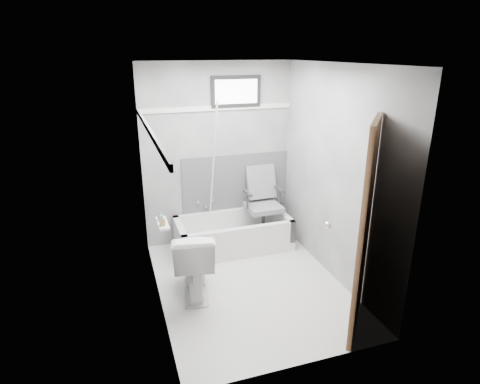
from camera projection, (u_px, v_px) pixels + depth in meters
name	position (u px, v px, depth m)	size (l,w,h in m)	color
floor	(250.00, 284.00, 4.56)	(2.60, 2.60, 0.00)	white
ceiling	(252.00, 63.00, 3.76)	(2.60, 2.60, 0.00)	silver
wall_back	(218.00, 155.00, 5.32)	(2.00, 0.02, 2.40)	slate
wall_front	(308.00, 237.00, 2.99)	(2.00, 0.02, 2.40)	slate
wall_left	(153.00, 195.00, 3.87)	(0.02, 2.60, 2.40)	slate
wall_right	(335.00, 176.00, 4.45)	(0.02, 2.60, 2.40)	slate
bathtub	(233.00, 233.00, 5.35)	(1.50, 0.70, 0.42)	silver
office_chair	(264.00, 202.00, 5.40)	(0.53, 0.53, 0.92)	slate
toilet	(194.00, 261.00, 4.30)	(0.43, 0.78, 0.76)	white
door	(411.00, 242.00, 3.36)	(0.78, 0.78, 2.00)	brown
window	(236.00, 91.00, 5.11)	(0.66, 0.04, 0.40)	black
backerboard	(236.00, 182.00, 5.52)	(1.50, 0.02, 0.78)	#4C4C4F
trim_back	(217.00, 108.00, 5.10)	(2.00, 0.02, 0.06)	white
trim_left	(149.00, 131.00, 3.66)	(0.02, 2.60, 0.06)	white
pole	(213.00, 172.00, 5.12)	(0.02, 0.02, 1.95)	silver
shelf	(163.00, 223.00, 3.96)	(0.10, 0.32, 0.03)	white
soap_bottle_a	(162.00, 221.00, 3.86)	(0.05, 0.05, 0.10)	#9C7C4E
soap_bottle_b	(160.00, 216.00, 3.99)	(0.06, 0.06, 0.08)	teal
faucet	(205.00, 203.00, 5.45)	(0.26, 0.10, 0.16)	silver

